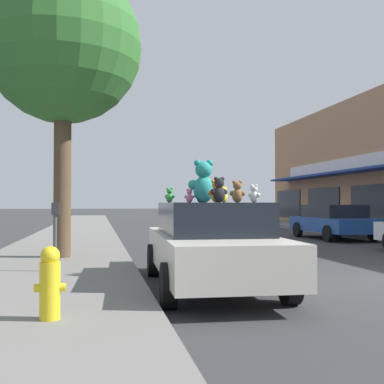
% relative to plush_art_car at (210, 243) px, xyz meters
% --- Properties ---
extents(sidewalk_near, '(3.38, 90.00, 0.16)m').
position_rel_plush_art_car_xyz_m(sidewalk_near, '(-2.79, -0.14, -0.68)').
color(sidewalk_near, slate).
rests_on(sidewalk_near, ground_plane).
extents(plush_art_car, '(2.06, 4.84, 1.43)m').
position_rel_plush_art_car_xyz_m(plush_art_car, '(0.00, 0.00, 0.00)').
color(plush_art_car, beige).
rests_on(plush_art_car, ground_plane).
extents(teddy_bear_giant, '(0.56, 0.37, 0.75)m').
position_rel_plush_art_car_xyz_m(teddy_bear_giant, '(-0.06, 0.23, 1.03)').
color(teddy_bear_giant, teal).
rests_on(teddy_bear_giant, plush_art_car).
extents(teddy_bear_blue, '(0.24, 0.14, 0.33)m').
position_rel_plush_art_car_xyz_m(teddy_bear_blue, '(0.07, 1.11, 0.83)').
color(teddy_bear_blue, blue).
rests_on(teddy_bear_blue, plush_art_car).
extents(teddy_bear_purple, '(0.16, 0.15, 0.23)m').
position_rel_plush_art_car_xyz_m(teddy_bear_purple, '(0.48, 0.90, 0.79)').
color(teddy_bear_purple, purple).
rests_on(teddy_bear_purple, plush_art_car).
extents(teddy_bear_green, '(0.20, 0.17, 0.27)m').
position_rel_plush_art_car_xyz_m(teddy_bear_green, '(-0.60, 0.58, 0.81)').
color(teddy_bear_green, green).
rests_on(teddy_bear_green, plush_art_car).
extents(teddy_bear_orange, '(0.27, 0.18, 0.36)m').
position_rel_plush_art_car_xyz_m(teddy_bear_orange, '(-0.08, -0.75, 0.85)').
color(teddy_bear_orange, orange).
rests_on(teddy_bear_orange, plush_art_car).
extents(teddy_bear_white, '(0.19, 0.19, 0.28)m').
position_rel_plush_art_car_xyz_m(teddy_bear_white, '(0.51, -0.80, 0.81)').
color(teddy_bear_white, white).
rests_on(teddy_bear_white, plush_art_car).
extents(teddy_bear_yellow, '(0.18, 0.16, 0.26)m').
position_rel_plush_art_car_xyz_m(teddy_bear_yellow, '(0.12, -0.47, 0.80)').
color(teddy_bear_yellow, yellow).
rests_on(teddy_bear_yellow, plush_art_car).
extents(teddy_bear_black, '(0.28, 0.19, 0.38)m').
position_rel_plush_art_car_xyz_m(teddy_bear_black, '(-0.12, -1.09, 0.85)').
color(teddy_bear_black, black).
rests_on(teddy_bear_black, plush_art_car).
extents(teddy_bear_pink, '(0.19, 0.13, 0.25)m').
position_rel_plush_art_car_xyz_m(teddy_bear_pink, '(-0.30, 0.30, 0.79)').
color(teddy_bear_pink, pink).
rests_on(teddy_bear_pink, plush_art_car).
extents(teddy_bear_brown, '(0.29, 0.22, 0.38)m').
position_rel_plush_art_car_xyz_m(teddy_bear_brown, '(0.47, -0.02, 0.86)').
color(teddy_bear_brown, olive).
rests_on(teddy_bear_brown, plush_art_car).
extents(parked_car_far_right, '(2.05, 4.46, 1.37)m').
position_rel_plush_art_car_xyz_m(parked_car_far_right, '(7.42, 9.95, -0.02)').
color(parked_car_far_right, '#1E4793').
rests_on(parked_car_far_right, ground_plane).
extents(street_tree, '(3.71, 3.71, 6.86)m').
position_rel_plush_art_car_xyz_m(street_tree, '(-2.68, 3.78, 4.38)').
color(street_tree, brown).
rests_on(street_tree, sidewalk_near).
extents(fire_hydrant, '(0.33, 0.22, 0.79)m').
position_rel_plush_art_car_xyz_m(fire_hydrant, '(-2.36, -2.46, -0.20)').
color(fire_hydrant, yellow).
rests_on(fire_hydrant, sidewalk_near).
extents(parking_meter, '(0.14, 0.10, 1.27)m').
position_rel_plush_art_car_xyz_m(parking_meter, '(-2.63, 1.37, 0.22)').
color(parking_meter, '#4C4C51').
rests_on(parking_meter, sidewalk_near).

